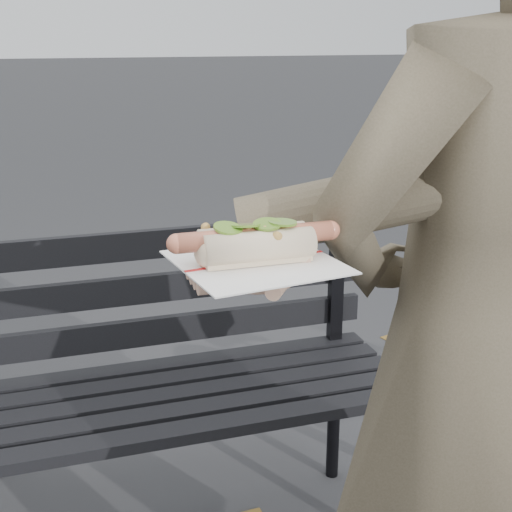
% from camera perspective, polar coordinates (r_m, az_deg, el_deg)
% --- Properties ---
extents(park_bench, '(1.50, 0.44, 0.88)m').
position_cam_1_polar(park_bench, '(1.95, -11.11, -9.17)').
color(park_bench, black).
rests_on(park_bench, ground).
extents(person, '(0.73, 0.57, 1.76)m').
position_cam_1_polar(person, '(1.23, 16.82, -7.76)').
color(person, '#47412F').
rests_on(person, ground).
extents(held_hotdog, '(0.63, 0.31, 0.20)m').
position_cam_1_polar(held_hotdog, '(1.01, 9.44, 3.84)').
color(held_hotdog, '#47412F').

